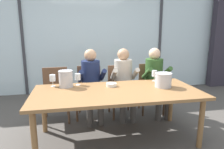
{
  "coord_description": "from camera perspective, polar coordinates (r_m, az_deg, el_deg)",
  "views": [
    {
      "loc": [
        -0.58,
        -2.63,
        1.53
      ],
      "look_at": [
        0.0,
        0.35,
        0.87
      ],
      "focal_mm": 32.96,
      "sensor_mm": 36.0,
      "label": 1
    }
  ],
  "objects": [
    {
      "name": "ground",
      "position": [
        3.98,
        -1.82,
        -10.33
      ],
      "size": [
        14.0,
        14.0,
        0.0
      ],
      "primitive_type": "plane",
      "color": "#4C4742"
    },
    {
      "name": "window_glass_panel",
      "position": [
        5.14,
        -4.61,
        9.69
      ],
      "size": [
        7.47,
        0.03,
        2.6
      ],
      "primitive_type": "cube",
      "color": "silver",
      "rests_on": "ground"
    },
    {
      "name": "window_mullion_left",
      "position": [
        5.2,
        -23.52,
        8.76
      ],
      "size": [
        0.06,
        0.06,
        2.6
      ],
      "primitive_type": "cube",
      "color": "#38383D",
      "rests_on": "ground"
    },
    {
      "name": "window_mullion_right",
      "position": [
        5.57,
        13.12,
        9.62
      ],
      "size": [
        0.06,
        0.06,
        2.6
      ],
      "primitive_type": "cube",
      "color": "#38383D",
      "rests_on": "ground"
    },
    {
      "name": "hillside_vineyard",
      "position": [
        8.64,
        -7.25,
        8.37
      ],
      "size": [
        13.47,
        2.4,
        1.9
      ],
      "primitive_type": "cube",
      "color": "#386633",
      "rests_on": "ground"
    },
    {
      "name": "curtain_heavy_drape",
      "position": [
        6.32,
        28.14,
        8.79
      ],
      "size": [
        0.56,
        0.2,
        2.6
      ],
      "primitive_type": "cube",
      "color": "#332D38",
      "rests_on": "ground"
    },
    {
      "name": "dining_table",
      "position": [
        2.83,
        1.37,
        -5.74
      ],
      "size": [
        2.27,
        1.04,
        0.72
      ],
      "color": "olive",
      "rests_on": "ground"
    },
    {
      "name": "chair_near_curtain",
      "position": [
        3.68,
        -15.32,
        -4.02
      ],
      "size": [
        0.47,
        0.47,
        0.89
      ],
      "rotation": [
        0.0,
        0.0,
        0.07
      ],
      "color": "brown",
      "rests_on": "ground"
    },
    {
      "name": "chair_left_of_center",
      "position": [
        3.71,
        -6.45,
        -3.53
      ],
      "size": [
        0.5,
        0.5,
        0.89
      ],
      "rotation": [
        0.0,
        0.0,
        -0.14
      ],
      "color": "brown",
      "rests_on": "ground"
    },
    {
      "name": "chair_center",
      "position": [
        3.77,
        2.34,
        -3.21
      ],
      "size": [
        0.45,
        0.45,
        0.89
      ],
      "rotation": [
        0.0,
        0.0,
        0.03
      ],
      "color": "brown",
      "rests_on": "ground"
    },
    {
      "name": "chair_right_of_center",
      "position": [
        3.98,
        10.62,
        -2.57
      ],
      "size": [
        0.5,
        0.5,
        0.89
      ],
      "rotation": [
        0.0,
        0.0,
        -0.14
      ],
      "color": "brown",
      "rests_on": "ground"
    },
    {
      "name": "person_navy_polo",
      "position": [
        3.53,
        -5.71,
        -1.42
      ],
      "size": [
        0.48,
        0.62,
        1.21
      ],
      "rotation": [
        0.0,
        0.0,
        0.06
      ],
      "color": "#192347",
      "rests_on": "ground"
    },
    {
      "name": "person_beige_jumper",
      "position": [
        3.63,
        3.35,
        -1.01
      ],
      "size": [
        0.47,
        0.62,
        1.21
      ],
      "rotation": [
        0.0,
        0.0,
        -0.02
      ],
      "color": "#B7AD9E",
      "rests_on": "ground"
    },
    {
      "name": "person_olive_shirt",
      "position": [
        3.82,
        12.0,
        -0.6
      ],
      "size": [
        0.48,
        0.63,
        1.21
      ],
      "rotation": [
        0.0,
        0.0,
        0.08
      ],
      "color": "#2D5123",
      "rests_on": "ground"
    },
    {
      "name": "ice_bucket_primary",
      "position": [
        3.03,
        -12.68,
        -1.1
      ],
      "size": [
        0.21,
        0.21,
        0.24
      ],
      "color": "#B7B7BC",
      "rests_on": "dining_table"
    },
    {
      "name": "ice_bucket_secondary",
      "position": [
        3.05,
        14.04,
        -1.42
      ],
      "size": [
        0.24,
        0.24,
        0.21
      ],
      "color": "#B7B7BC",
      "rests_on": "dining_table"
    },
    {
      "name": "tasting_bowl",
      "position": [
        3.01,
        -0.19,
        -2.85
      ],
      "size": [
        0.15,
        0.15,
        0.05
      ],
      "primitive_type": "cylinder",
      "color": "silver",
      "rests_on": "dining_table"
    },
    {
      "name": "wine_glass_by_left_taster",
      "position": [
        3.11,
        -16.16,
        -1.07
      ],
      "size": [
        0.08,
        0.08,
        0.17
      ],
      "color": "silver",
      "rests_on": "dining_table"
    },
    {
      "name": "wine_glass_near_bucket",
      "position": [
        3.1,
        -9.49,
        -0.79
      ],
      "size": [
        0.08,
        0.08,
        0.17
      ],
      "color": "silver",
      "rests_on": "dining_table"
    },
    {
      "name": "wine_glass_center_pour",
      "position": [
        3.37,
        11.69,
        0.16
      ],
      "size": [
        0.08,
        0.08,
        0.17
      ],
      "color": "silver",
      "rests_on": "dining_table"
    }
  ]
}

